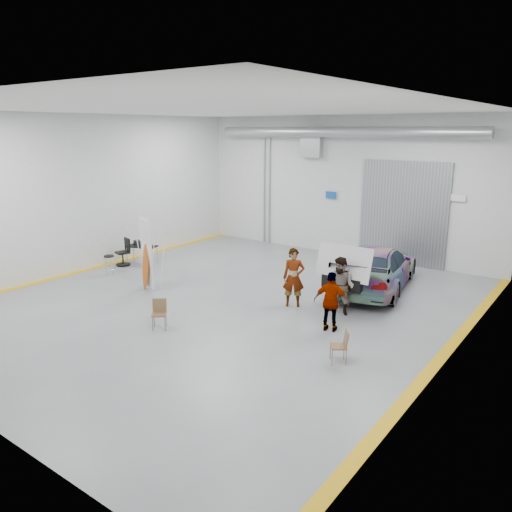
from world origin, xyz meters
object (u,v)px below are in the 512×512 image
Objects in this scene: person_a at (294,277)px; shop_stool at (109,265)px; folding_chair_near at (160,320)px; person_b at (341,286)px; office_chair at (124,254)px; folding_chair_far at (338,352)px; person_c at (331,302)px; work_table at (141,246)px; sedan_car at (376,267)px; surfboard_display at (147,259)px.

person_a is 7.60m from shop_stool.
person_b is at bearing 7.91° from folding_chair_near.
folding_chair_far is at bearing 2.24° from office_chair.
work_table is at bearing -25.36° from person_c.
office_chair is (-9.55, -3.15, -0.28)m from sedan_car.
sedan_car is at bearing 26.59° from shop_stool.
folding_chair_near is at bearing -15.73° from office_chair.
office_chair is at bearing -139.29° from folding_chair_far.
person_a is at bearing -167.88° from folding_chair_far.
shop_stool is (-5.45, 2.52, 0.13)m from folding_chair_near.
person_a is at bearing -4.27° from work_table.
folding_chair_far is (1.45, -2.94, -0.63)m from person_b.
office_chair is (-8.17, 0.02, -0.45)m from person_a.
folding_chair_far is 0.74× the size of office_chair.
office_chair is (-0.41, -0.56, -0.29)m from work_table.
folding_chair_far is (2.97, -2.70, -0.68)m from person_a.
office_chair is at bearing 168.10° from surfboard_display.
person_c reaches higher than sedan_car.
person_c is at bearing 18.62° from surfboard_display.
sedan_car reaches higher than work_table.
surfboard_display reaches higher than folding_chair_near.
person_c is 6.87m from surfboard_display.
folding_chair_near is at bearing -129.00° from person_b.
folding_chair_far is at bearing -17.01° from work_table.
person_b is at bearing 17.24° from office_chair.
person_a is 2.41× the size of shop_stool.
sedan_car is 6.53× the size of folding_chair_far.
surfboard_display is (-6.85, -0.49, 0.23)m from person_c.
folding_chair_near is at bearing -113.44° from folding_chair_far.
office_chair is at bearing 7.69° from sedan_car.
sedan_car is 4.81× the size of office_chair.
person_b is 2.18× the size of folding_chair_far.
person_b is 9.71m from office_chair.
sedan_car is 7.92m from surfboard_display.
sedan_car is 4.30m from person_c.
shop_stool is (-9.38, -0.16, -0.46)m from person_c.
person_c reaches higher than work_table.
office_chair reaches higher than folding_chair_far.
surfboard_display is at bearing -37.55° from work_table.
person_c is at bearing 9.67° from office_chair.
person_a reaches higher than person_c.
shop_stool is at bearing -45.21° from office_chair.
person_a is at bearing 32.26° from surfboard_display.
surfboard_display reaches higher than person_b.
surfboard_display is at bearing 166.95° from person_a.
surfboard_display is at bearing -10.46° from office_chair.
surfboard_display reaches higher than shop_stool.
work_table reaches higher than shop_stool.
person_c is 2.19× the size of shop_stool.
folding_chair_near is 7.23m from office_chair.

